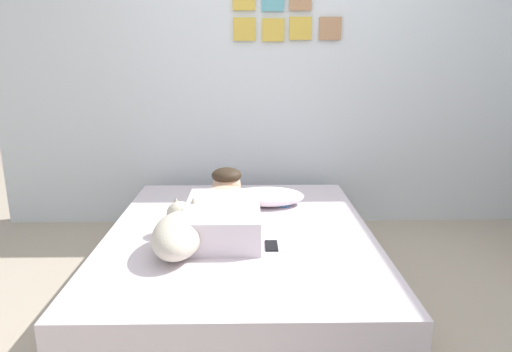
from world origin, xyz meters
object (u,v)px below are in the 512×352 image
at_px(dog, 178,232).
at_px(pillow, 266,196).
at_px(person_lying, 224,209).
at_px(coffee_cup, 284,201).
at_px(cell_phone, 271,246).
at_px(bed, 240,259).

bearing_deg(dog, pillow, 57.52).
xyz_separation_m(pillow, person_lying, (-0.27, -0.41, 0.05)).
relative_size(pillow, coffee_cup, 4.16).
distance_m(dog, coffee_cup, 0.95).
bearing_deg(cell_phone, person_lying, 130.52).
xyz_separation_m(person_lying, coffee_cup, (0.39, 0.37, -0.07)).
relative_size(pillow, cell_phone, 3.71).
height_order(bed, coffee_cup, coffee_cup).
bearing_deg(pillow, dog, -122.48).
distance_m(pillow, dog, 0.91).
xyz_separation_m(bed, dog, (-0.31, -0.28, 0.29)).
bearing_deg(coffee_cup, dog, -129.91).
xyz_separation_m(dog, cell_phone, (0.49, 0.04, -0.10)).
bearing_deg(bed, pillow, 70.28).
bearing_deg(pillow, coffee_cup, -20.15).
height_order(pillow, dog, dog).
xyz_separation_m(pillow, dog, (-0.49, -0.77, 0.05)).
bearing_deg(coffee_cup, cell_phone, -99.76).
relative_size(bed, cell_phone, 14.21).
relative_size(bed, coffee_cup, 15.92).
bearing_deg(bed, person_lying, 141.49).
height_order(person_lying, coffee_cup, person_lying).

